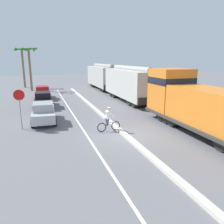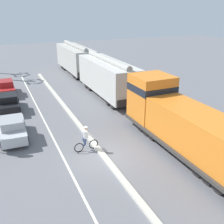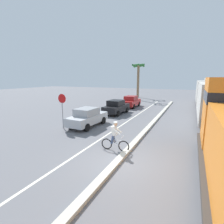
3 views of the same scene
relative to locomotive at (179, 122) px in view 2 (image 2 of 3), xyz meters
The scene contains 10 objects.
ground_plane 5.52m from the locomotive, behind, with size 120.00×120.00×0.00m, color slate.
median_curb 8.74m from the locomotive, 126.97° to the left, with size 0.36×36.00×0.16m, color beige.
lane_stripe 10.35m from the locomotive, 137.81° to the left, with size 0.14×36.00×0.01m, color silver.
locomotive is the anchor object (origin of this frame).
hopper_car_lead 12.16m from the locomotive, 90.00° to the left, with size 2.90×10.60×4.18m.
hopper_car_middle 23.76m from the locomotive, 90.00° to the left, with size 2.90×10.60×4.18m.
parked_car_silver 11.71m from the locomotive, 150.32° to the left, with size 1.95×4.26×1.62m.
parked_car_black 15.49m from the locomotive, 130.33° to the left, with size 1.97×4.27×1.62m.
parked_car_red 19.76m from the locomotive, 120.27° to the left, with size 1.85×4.21×1.62m.
cyclist 6.31m from the locomotive, 160.92° to the left, with size 1.71×0.48×1.71m.
Camera 2 is at (-5.43, -13.52, 8.92)m, focal length 42.00 mm.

